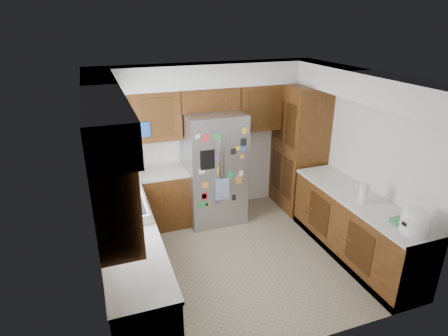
{
  "coord_description": "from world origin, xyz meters",
  "views": [
    {
      "loc": [
        -1.71,
        -4.06,
        3.16
      ],
      "look_at": [
        -0.13,
        0.35,
        1.24
      ],
      "focal_mm": 30.0,
      "sensor_mm": 36.0,
      "label": 1
    }
  ],
  "objects_px": {
    "rice_cooker": "(416,220)",
    "fridge": "(214,168)",
    "paper_towel": "(364,193)",
    "pantry": "(299,148)"
  },
  "relations": [
    {
      "from": "rice_cooker",
      "to": "fridge",
      "type": "bearing_deg",
      "value": 120.13
    },
    {
      "from": "rice_cooker",
      "to": "paper_towel",
      "type": "bearing_deg",
      "value": 95.87
    },
    {
      "from": "pantry",
      "to": "rice_cooker",
      "type": "distance_m",
      "value": 2.53
    },
    {
      "from": "fridge",
      "to": "rice_cooker",
      "type": "relative_size",
      "value": 5.52
    },
    {
      "from": "pantry",
      "to": "fridge",
      "type": "distance_m",
      "value": 1.51
    },
    {
      "from": "paper_towel",
      "to": "fridge",
      "type": "bearing_deg",
      "value": 128.06
    },
    {
      "from": "pantry",
      "to": "paper_towel",
      "type": "bearing_deg",
      "value": -92.58
    },
    {
      "from": "fridge",
      "to": "rice_cooker",
      "type": "distance_m",
      "value": 2.99
    },
    {
      "from": "fridge",
      "to": "paper_towel",
      "type": "bearing_deg",
      "value": -51.94
    },
    {
      "from": "pantry",
      "to": "rice_cooker",
      "type": "xyz_separation_m",
      "value": [
        -0.0,
        -2.53,
        -0.01
      ]
    }
  ]
}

